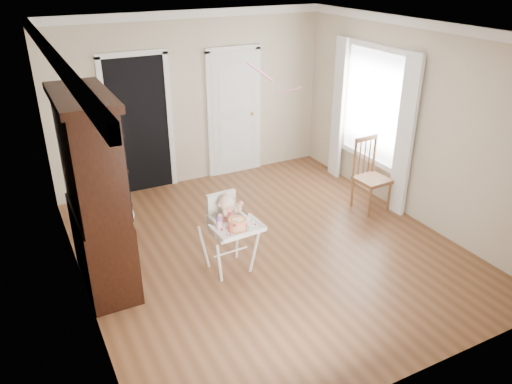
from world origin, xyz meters
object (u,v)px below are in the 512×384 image
sippy_cup (219,223)px  china_cabinet (96,195)px  dining_chair (371,177)px  high_chair (228,225)px  cake (237,224)px

sippy_cup → china_cabinet: size_ratio=0.07×
sippy_cup → dining_chair: bearing=14.0°
high_chair → dining_chair: bearing=8.6°
china_cabinet → dining_chair: bearing=1.5°
dining_chair → high_chair: bearing=-171.6°
high_chair → china_cabinet: bearing=159.0°
high_chair → sippy_cup: (-0.17, -0.14, 0.14)m
cake → sippy_cup: size_ratio=1.61×
high_chair → cake: bearing=-92.6°
high_chair → cake: (0.00, -0.24, 0.14)m
china_cabinet → dining_chair: (3.85, 0.10, -0.61)m
sippy_cup → cake: bearing=-29.6°
high_chair → dining_chair: (2.51, 0.53, -0.10)m
sippy_cup → dining_chair: dining_chair is taller
china_cabinet → dining_chair: 3.90m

